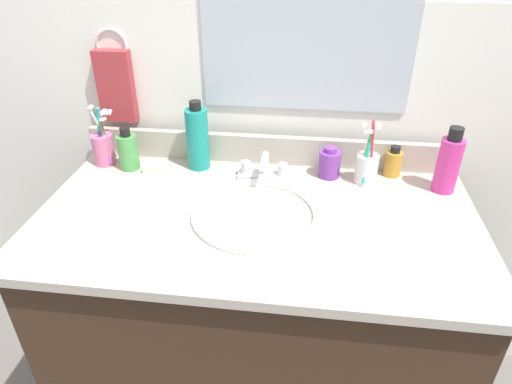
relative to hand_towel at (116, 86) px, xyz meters
The scene contains 17 objects.
vanity_cabinet 0.86m from the hand_towel, 33.99° to the right, with size 1.11×0.57×0.80m, color #382316.
countertop 0.62m from the hand_towel, 33.99° to the right, with size 1.16×0.62×0.03m, color #B2A899.
backsplash 0.51m from the hand_towel, ahead, with size 1.16×0.02×0.09m, color #B2A899.
back_wall 0.62m from the hand_towel, ahead, with size 2.26×0.04×1.30m, color white.
mirror_panel 0.62m from the hand_towel, ahead, with size 0.60×0.01×0.56m, color #B2BCC6.
towel_ring 0.12m from the hand_towel, 90.00° to the left, with size 0.10×0.10×0.01m, color silver.
hand_towel is the anchor object (origin of this frame).
sink_basin 0.62m from the hand_towel, 33.85° to the right, with size 0.34×0.34×0.11m.
faucet 0.53m from the hand_towel, 14.67° to the right, with size 0.16×0.10×0.08m.
bottle_toner_green 0.21m from the hand_towel, 63.01° to the right, with size 0.06×0.06×0.13m.
bottle_cream_purple 0.70m from the hand_towel, ahead, with size 0.06×0.06×0.09m.
bottle_soap_pink 1.01m from the hand_towel, ahead, with size 0.06×0.06×0.19m.
bottle_oil_amber 0.88m from the hand_towel, ahead, with size 0.05×0.05×0.09m.
bottle_mouthwash_teal 0.31m from the hand_towel, 16.22° to the right, with size 0.07×0.07×0.21m.
cup_pink 0.19m from the hand_towel, 107.50° to the right, with size 0.07×0.07×0.19m.
cup_white_ceramic 0.80m from the hand_towel, ahead, with size 0.06×0.07×0.19m.
soap_bar 0.28m from the hand_towel, 41.62° to the right, with size 0.06×0.04×0.02m, color white.
Camera 1 is at (0.12, -0.97, 1.48)m, focal length 31.60 mm.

